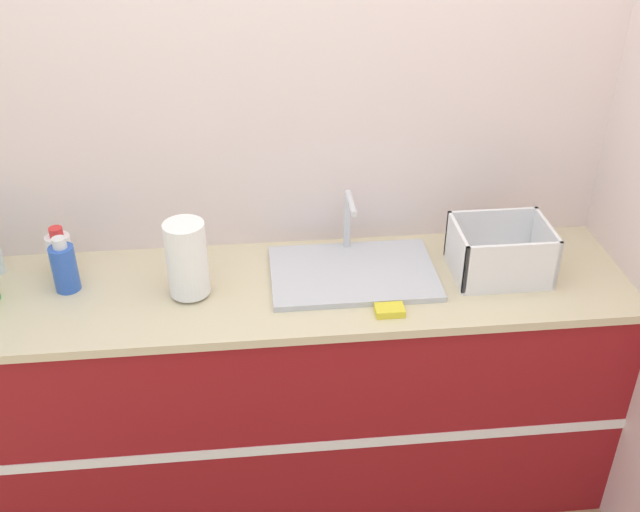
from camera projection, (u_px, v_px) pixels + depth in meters
name	position (u px, v px, depth m)	size (l,w,h in m)	color
wall_back	(287.00, 137.00, 2.53)	(4.62, 0.06, 2.60)	silver
counter_cabinet	(298.00, 388.00, 2.71)	(2.24, 0.58, 0.91)	maroon
sink	(353.00, 270.00, 2.51)	(0.55, 0.37, 0.24)	silver
paper_towel_roll	(187.00, 259.00, 2.35)	(0.13, 0.13, 0.26)	#4C4C51
dish_rack	(500.00, 255.00, 2.49)	(0.31, 0.24, 0.18)	white
bottle_blue	(64.00, 267.00, 2.40)	(0.08, 0.08, 0.19)	#2D56B7
bottle_white_spray	(61.00, 254.00, 2.48)	(0.08, 0.08, 0.18)	white
sponge	(390.00, 310.00, 2.32)	(0.09, 0.06, 0.02)	yellow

